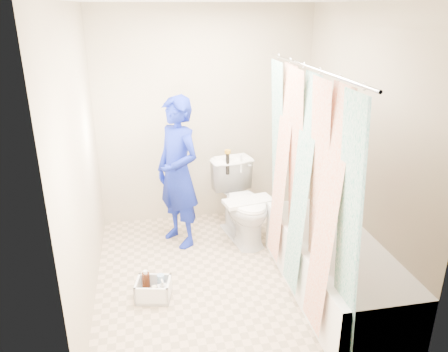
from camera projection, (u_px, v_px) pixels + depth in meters
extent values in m
plane|color=tan|center=(228.00, 274.00, 4.11)|extent=(2.60, 2.60, 0.00)
cube|color=silver|center=(229.00, 1.00, 3.24)|extent=(2.40, 2.60, 0.02)
cube|color=#B5AE8B|center=(205.00, 118.00, 4.87)|extent=(2.40, 0.02, 2.40)
cube|color=#B5AE8B|center=(273.00, 224.00, 2.49)|extent=(2.40, 0.02, 2.40)
cube|color=#B5AE8B|center=(80.00, 163.00, 3.47)|extent=(0.02, 2.60, 2.40)
cube|color=#B5AE8B|center=(360.00, 146.00, 3.89)|extent=(0.02, 2.60, 2.40)
cube|color=white|center=(333.00, 267.00, 3.78)|extent=(0.70, 1.75, 0.50)
cube|color=white|center=(336.00, 246.00, 3.71)|extent=(0.58, 1.63, 0.06)
cylinder|color=silver|center=(312.00, 68.00, 3.11)|extent=(0.02, 1.90, 0.02)
cube|color=silver|center=(303.00, 188.00, 3.45)|extent=(0.06, 1.75, 1.80)
imported|color=silver|center=(243.00, 203.00, 4.63)|extent=(0.60, 0.88, 0.83)
cube|color=white|center=(248.00, 201.00, 4.49)|extent=(0.54, 0.31, 0.04)
cylinder|color=black|center=(228.00, 163.00, 4.66)|extent=(0.04, 0.04, 0.24)
cylinder|color=#C58D17|center=(228.00, 152.00, 4.61)|extent=(0.07, 0.07, 0.03)
cylinder|color=white|center=(241.00, 164.00, 4.72)|extent=(0.03, 0.03, 0.20)
imported|color=#0F289F|center=(178.00, 173.00, 4.42)|extent=(0.62, 0.68, 1.57)
cube|color=white|center=(154.00, 297.00, 3.78)|extent=(0.33, 0.29, 0.03)
cube|color=white|center=(138.00, 289.00, 3.75)|extent=(0.07, 0.23, 0.17)
cube|color=white|center=(169.00, 290.00, 3.75)|extent=(0.07, 0.23, 0.17)
cube|color=white|center=(151.00, 297.00, 3.65)|extent=(0.29, 0.08, 0.17)
cube|color=white|center=(156.00, 282.00, 3.85)|extent=(0.29, 0.08, 0.17)
cylinder|color=#3A180B|center=(146.00, 283.00, 3.77)|extent=(0.07, 0.07, 0.19)
cylinder|color=white|center=(161.00, 284.00, 3.78)|extent=(0.06, 0.06, 0.17)
cylinder|color=beige|center=(155.00, 293.00, 3.70)|extent=(0.04, 0.04, 0.13)
cylinder|color=#3A180B|center=(145.00, 296.00, 3.71)|extent=(0.06, 0.06, 0.06)
cylinder|color=gold|center=(144.00, 293.00, 3.70)|extent=(0.06, 0.06, 0.01)
imported|color=white|center=(163.00, 289.00, 3.70)|extent=(0.09, 0.10, 0.18)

